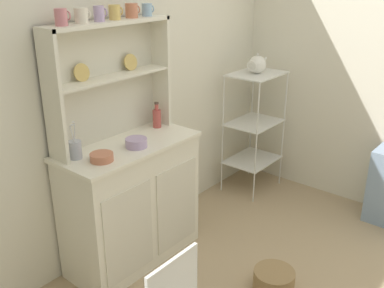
{
  "coord_description": "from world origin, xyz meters",
  "views": [
    {
      "loc": [
        -2.04,
        -0.66,
        1.96
      ],
      "look_at": [
        0.12,
        1.12,
        0.83
      ],
      "focal_mm": 41.58,
      "sensor_mm": 36.0,
      "label": 1
    }
  ],
  "objects_px": {
    "floor_basket": "(274,281)",
    "utensil_jar": "(75,149)",
    "hutch_cabinet": "(132,202)",
    "cup_rose_0": "(61,17)",
    "bowl_mixing_large": "(102,157)",
    "bakers_rack": "(254,119)",
    "hutch_shelf_unit": "(107,73)",
    "porcelain_teapot": "(257,64)",
    "jam_bottle": "(157,118)"
  },
  "relations": [
    {
      "from": "hutch_shelf_unit",
      "to": "hutch_cabinet",
      "type": "bearing_deg",
      "value": -90.0
    },
    {
      "from": "cup_rose_0",
      "to": "utensil_jar",
      "type": "distance_m",
      "value": 0.76
    },
    {
      "from": "hutch_cabinet",
      "to": "cup_rose_0",
      "type": "xyz_separation_m",
      "value": [
        -0.33,
        0.12,
        1.25
      ]
    },
    {
      "from": "hutch_cabinet",
      "to": "bakers_rack",
      "type": "xyz_separation_m",
      "value": [
        1.47,
        -0.05,
        0.23
      ]
    },
    {
      "from": "bakers_rack",
      "to": "utensil_jar",
      "type": "relative_size",
      "value": 4.82
    },
    {
      "from": "jam_bottle",
      "to": "hutch_shelf_unit",
      "type": "bearing_deg",
      "value": 167.79
    },
    {
      "from": "floor_basket",
      "to": "bowl_mixing_large",
      "type": "bearing_deg",
      "value": 124.56
    },
    {
      "from": "bakers_rack",
      "to": "jam_bottle",
      "type": "xyz_separation_m",
      "value": [
        -1.11,
        0.14,
        0.26
      ]
    },
    {
      "from": "cup_rose_0",
      "to": "porcelain_teapot",
      "type": "xyz_separation_m",
      "value": [
        1.79,
        -0.17,
        -0.52
      ]
    },
    {
      "from": "floor_basket",
      "to": "porcelain_teapot",
      "type": "height_order",
      "value": "porcelain_teapot"
    },
    {
      "from": "porcelain_teapot",
      "to": "bakers_rack",
      "type": "bearing_deg",
      "value": -0.0
    },
    {
      "from": "hutch_cabinet",
      "to": "cup_rose_0",
      "type": "distance_m",
      "value": 1.29
    },
    {
      "from": "floor_basket",
      "to": "porcelain_teapot",
      "type": "xyz_separation_m",
      "value": [
        1.14,
        0.9,
        1.1
      ]
    },
    {
      "from": "jam_bottle",
      "to": "cup_rose_0",
      "type": "bearing_deg",
      "value": 177.0
    },
    {
      "from": "hutch_cabinet",
      "to": "bowl_mixing_large",
      "type": "distance_m",
      "value": 0.54
    },
    {
      "from": "bakers_rack",
      "to": "cup_rose_0",
      "type": "height_order",
      "value": "cup_rose_0"
    },
    {
      "from": "cup_rose_0",
      "to": "porcelain_teapot",
      "type": "relative_size",
      "value": 0.38
    },
    {
      "from": "utensil_jar",
      "to": "hutch_cabinet",
      "type": "bearing_deg",
      "value": -12.22
    },
    {
      "from": "hutch_cabinet",
      "to": "porcelain_teapot",
      "type": "height_order",
      "value": "porcelain_teapot"
    },
    {
      "from": "cup_rose_0",
      "to": "utensil_jar",
      "type": "bearing_deg",
      "value": -126.59
    },
    {
      "from": "cup_rose_0",
      "to": "porcelain_teapot",
      "type": "bearing_deg",
      "value": -5.58
    },
    {
      "from": "bowl_mixing_large",
      "to": "utensil_jar",
      "type": "relative_size",
      "value": 0.62
    },
    {
      "from": "bowl_mixing_large",
      "to": "porcelain_teapot",
      "type": "xyz_separation_m",
      "value": [
        1.75,
        0.02,
        0.27
      ]
    },
    {
      "from": "cup_rose_0",
      "to": "bowl_mixing_large",
      "type": "relative_size",
      "value": 0.66
    },
    {
      "from": "hutch_shelf_unit",
      "to": "bowl_mixing_large",
      "type": "height_order",
      "value": "hutch_shelf_unit"
    },
    {
      "from": "hutch_cabinet",
      "to": "utensil_jar",
      "type": "xyz_separation_m",
      "value": [
        -0.36,
        0.08,
        0.48
      ]
    },
    {
      "from": "hutch_shelf_unit",
      "to": "cup_rose_0",
      "type": "xyz_separation_m",
      "value": [
        -0.33,
        -0.04,
        0.38
      ]
    },
    {
      "from": "hutch_cabinet",
      "to": "cup_rose_0",
      "type": "bearing_deg",
      "value": 159.46
    },
    {
      "from": "floor_basket",
      "to": "utensil_jar",
      "type": "distance_m",
      "value": 1.51
    },
    {
      "from": "jam_bottle",
      "to": "porcelain_teapot",
      "type": "height_order",
      "value": "porcelain_teapot"
    },
    {
      "from": "hutch_cabinet",
      "to": "floor_basket",
      "type": "xyz_separation_m",
      "value": [
        0.32,
        -0.95,
        -0.38
      ]
    },
    {
      "from": "hutch_shelf_unit",
      "to": "bakers_rack",
      "type": "distance_m",
      "value": 1.61
    },
    {
      "from": "porcelain_teapot",
      "to": "bowl_mixing_large",
      "type": "bearing_deg",
      "value": -179.32
    },
    {
      "from": "bowl_mixing_large",
      "to": "porcelain_teapot",
      "type": "distance_m",
      "value": 1.77
    },
    {
      "from": "hutch_shelf_unit",
      "to": "porcelain_teapot",
      "type": "relative_size",
      "value": 3.75
    },
    {
      "from": "utensil_jar",
      "to": "bowl_mixing_large",
      "type": "bearing_deg",
      "value": -63.42
    },
    {
      "from": "floor_basket",
      "to": "cup_rose_0",
      "type": "relative_size",
      "value": 2.86
    },
    {
      "from": "floor_basket",
      "to": "hutch_shelf_unit",
      "type": "bearing_deg",
      "value": 106.11
    },
    {
      "from": "hutch_cabinet",
      "to": "floor_basket",
      "type": "height_order",
      "value": "hutch_cabinet"
    },
    {
      "from": "floor_basket",
      "to": "utensil_jar",
      "type": "relative_size",
      "value": 1.16
    },
    {
      "from": "bakers_rack",
      "to": "hutch_shelf_unit",
      "type": "bearing_deg",
      "value": 171.59
    },
    {
      "from": "utensil_jar",
      "to": "cup_rose_0",
      "type": "bearing_deg",
      "value": 53.41
    },
    {
      "from": "floor_basket",
      "to": "porcelain_teapot",
      "type": "relative_size",
      "value": 1.09
    },
    {
      "from": "hutch_cabinet",
      "to": "bowl_mixing_large",
      "type": "height_order",
      "value": "bowl_mixing_large"
    },
    {
      "from": "floor_basket",
      "to": "jam_bottle",
      "type": "distance_m",
      "value": 1.36
    },
    {
      "from": "bowl_mixing_large",
      "to": "porcelain_teapot",
      "type": "relative_size",
      "value": 0.58
    },
    {
      "from": "floor_basket",
      "to": "utensil_jar",
      "type": "xyz_separation_m",
      "value": [
        -0.68,
        1.03,
        0.86
      ]
    },
    {
      "from": "bakers_rack",
      "to": "bowl_mixing_large",
      "type": "distance_m",
      "value": 1.76
    },
    {
      "from": "bakers_rack",
      "to": "porcelain_teapot",
      "type": "distance_m",
      "value": 0.49
    },
    {
      "from": "hutch_cabinet",
      "to": "utensil_jar",
      "type": "distance_m",
      "value": 0.61
    }
  ]
}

